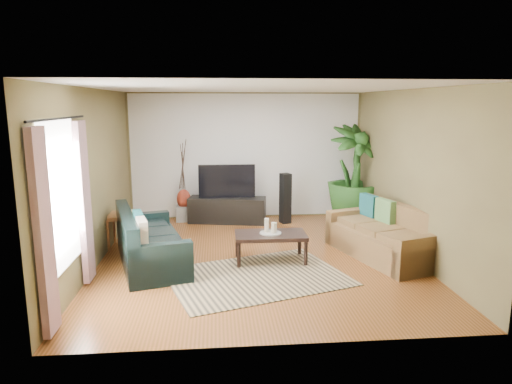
{
  "coord_description": "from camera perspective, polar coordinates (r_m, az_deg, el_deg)",
  "views": [
    {
      "loc": [
        -0.64,
        -7.07,
        2.48
      ],
      "look_at": [
        0.0,
        0.2,
        1.05
      ],
      "focal_mm": 32.0,
      "sensor_mm": 36.0,
      "label": 1
    }
  ],
  "objects": [
    {
      "name": "curtain_rod",
      "position": [
        5.76,
        -23.42,
        8.41
      ],
      "size": [
        0.03,
        1.9,
        0.03
      ],
      "primitive_type": "cylinder",
      "rotation": [
        1.57,
        0.0,
        0.0
      ],
      "color": "black",
      "rests_on": "ground"
    },
    {
      "name": "wall_right",
      "position": [
        7.81,
        18.73,
        2.19
      ],
      "size": [
        0.0,
        5.5,
        5.5
      ],
      "primitive_type": "plane",
      "rotation": [
        1.57,
        0.0,
        -1.57
      ],
      "color": "brown",
      "rests_on": "ground"
    },
    {
      "name": "candle_tray",
      "position": [
        7.22,
        1.83,
        -5.14
      ],
      "size": [
        0.34,
        0.34,
        0.02
      ],
      "primitive_type": "cylinder",
      "color": "gray",
      "rests_on": "coffee_table"
    },
    {
      "name": "candle_tall",
      "position": [
        7.21,
        1.34,
        -4.18
      ],
      "size": [
        0.07,
        0.07,
        0.22
      ],
      "primitive_type": "cylinder",
      "color": "beige",
      "rests_on": "candle_tray"
    },
    {
      "name": "pedestal",
      "position": [
        9.87,
        -8.96,
        -2.64
      ],
      "size": [
        0.33,
        0.33,
        0.32
      ],
      "primitive_type": "cube",
      "rotation": [
        0.0,
        0.0,
        0.01
      ],
      "color": "gray",
      "rests_on": "floor"
    },
    {
      "name": "potted_plant",
      "position": [
        9.7,
        12.18,
        2.19
      ],
      "size": [
        1.45,
        1.45,
        2.05
      ],
      "primitive_type": "imported",
      "rotation": [
        0.0,
        0.0,
        0.32
      ],
      "color": "#1D4617",
      "rests_on": "floor"
    },
    {
      "name": "vase",
      "position": [
        9.8,
        -9.02,
        -0.87
      ],
      "size": [
        0.3,
        0.3,
        0.42
      ],
      "primitive_type": "ellipsoid",
      "color": "maroon",
      "rests_on": "pedestal"
    },
    {
      "name": "sofa_left",
      "position": [
        7.3,
        -13.01,
        -5.54
      ],
      "size": [
        1.4,
        2.22,
        0.85
      ],
      "primitive_type": "cube",
      "rotation": [
        0.0,
        0.0,
        1.84
      ],
      "color": "black",
      "rests_on": "floor"
    },
    {
      "name": "area_rug",
      "position": [
        6.71,
        0.11,
        -10.54
      ],
      "size": [
        2.88,
        2.42,
        0.01
      ],
      "primitive_type": "cube",
      "rotation": [
        0.0,
        0.0,
        0.32
      ],
      "color": "tan",
      "rests_on": "floor"
    },
    {
      "name": "wall_left",
      "position": [
        7.39,
        -19.55,
        1.66
      ],
      "size": [
        0.0,
        5.5,
        5.5
      ],
      "primitive_type": "plane",
      "rotation": [
        1.57,
        0.0,
        1.57
      ],
      "color": "brown",
      "rests_on": "ground"
    },
    {
      "name": "tv_stand",
      "position": [
        9.61,
        -3.62,
        -2.26
      ],
      "size": [
        1.66,
        0.77,
        0.53
      ],
      "primitive_type": "cube",
      "rotation": [
        0.0,
        0.0,
        -0.18
      ],
      "color": "black",
      "rests_on": "floor"
    },
    {
      "name": "candle_short",
      "position": [
        7.26,
        2.33,
        -4.4
      ],
      "size": [
        0.07,
        0.07,
        0.14
      ],
      "primitive_type": "cylinder",
      "color": "beige",
      "rests_on": "candle_tray"
    },
    {
      "name": "window_pane",
      "position": [
        5.87,
        -23.21,
        -0.41
      ],
      "size": [
        0.0,
        1.8,
        1.8
      ],
      "primitive_type": "plane",
      "rotation": [
        1.57,
        0.0,
        1.57
      ],
      "color": "white",
      "rests_on": "ground"
    },
    {
      "name": "wall_back",
      "position": [
        9.9,
        -1.29,
        4.53
      ],
      "size": [
        5.0,
        0.0,
        5.0
      ],
      "primitive_type": "plane",
      "rotation": [
        1.57,
        0.0,
        0.0
      ],
      "color": "brown",
      "rests_on": "ground"
    },
    {
      "name": "coffee_table",
      "position": [
        7.29,
        1.82,
        -6.92
      ],
      "size": [
        1.12,
        0.62,
        0.46
      ],
      "primitive_type": "cube",
      "rotation": [
        0.0,
        0.0,
        -0.01
      ],
      "color": "black",
      "rests_on": "floor"
    },
    {
      "name": "curtain_near",
      "position": [
        5.22,
        -25.0,
        -4.73
      ],
      "size": [
        0.08,
        0.35,
        2.2
      ],
      "primitive_type": "cube",
      "color": "gray",
      "rests_on": "ground"
    },
    {
      "name": "candle_mid",
      "position": [
        7.16,
        2.2,
        -4.5
      ],
      "size": [
        0.07,
        0.07,
        0.17
      ],
      "primitive_type": "cylinder",
      "color": "#EBE3C6",
      "rests_on": "candle_tray"
    },
    {
      "name": "side_table",
      "position": [
        8.32,
        -16.06,
        -4.57
      ],
      "size": [
        0.67,
        0.67,
        0.59
      ],
      "primitive_type": "cube",
      "rotation": [
        0.0,
        0.0,
        0.22
      ],
      "color": "#955331",
      "rests_on": "floor"
    },
    {
      "name": "sofa_right",
      "position": [
        7.71,
        15.43,
        -4.79
      ],
      "size": [
        1.46,
        2.17,
        0.85
      ],
      "primitive_type": "cube",
      "rotation": [
        0.0,
        0.0,
        -1.26
      ],
      "color": "brown",
      "rests_on": "floor"
    },
    {
      "name": "wall_front",
      "position": [
        4.51,
        3.29,
        -3.43
      ],
      "size": [
        5.0,
        0.0,
        5.0
      ],
      "primitive_type": "plane",
      "rotation": [
        -1.57,
        0.0,
        0.0
      ],
      "color": "brown",
      "rests_on": "ground"
    },
    {
      "name": "plant_pot",
      "position": [
        9.86,
        11.98,
        -2.84
      ],
      "size": [
        0.38,
        0.38,
        0.29
      ],
      "primitive_type": "cylinder",
      "color": "black",
      "rests_on": "floor"
    },
    {
      "name": "speaker_left",
      "position": [
        9.78,
        -5.94,
        -1.0
      ],
      "size": [
        0.18,
        0.2,
        0.89
      ],
      "primitive_type": "cube",
      "rotation": [
        0.0,
        0.0,
        -0.12
      ],
      "color": "black",
      "rests_on": "floor"
    },
    {
      "name": "floor",
      "position": [
        7.52,
        0.13,
        -8.18
      ],
      "size": [
        5.5,
        5.5,
        0.0
      ],
      "primitive_type": "plane",
      "color": "brown",
      "rests_on": "ground"
    },
    {
      "name": "ceiling",
      "position": [
        7.1,
        0.14,
        12.87
      ],
      "size": [
        5.5,
        5.5,
        0.0
      ],
      "primitive_type": "plane",
      "rotation": [
        3.14,
        0.0,
        0.0
      ],
      "color": "white",
      "rests_on": "ground"
    },
    {
      "name": "backwall_panel",
      "position": [
        9.89,
        -1.29,
        4.52
      ],
      "size": [
        4.9,
        0.0,
        4.9
      ],
      "primitive_type": "plane",
      "rotation": [
        1.57,
        0.0,
        0.0
      ],
      "color": "white",
      "rests_on": "ground"
    },
    {
      "name": "speaker_right",
      "position": [
        9.52,
        3.69,
        -0.8
      ],
      "size": [
        0.25,
        0.26,
        1.05
      ],
      "primitive_type": "cube",
      "rotation": [
        0.0,
        0.0,
        0.34
      ],
      "color": "black",
      "rests_on": "floor"
    },
    {
      "name": "curtain_far",
      "position": [
        6.61,
        -20.65,
        -1.24
      ],
      "size": [
        0.08,
        0.35,
        2.2
      ],
      "primitive_type": "cube",
      "color": "gray",
      "rests_on": "ground"
    },
    {
      "name": "television",
      "position": [
        9.51,
        -3.67,
        1.37
      ],
      "size": [
        1.17,
        0.06,
        0.69
      ],
      "primitive_type": "cube",
      "color": "black",
      "rests_on": "tv_stand"
    }
  ]
}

